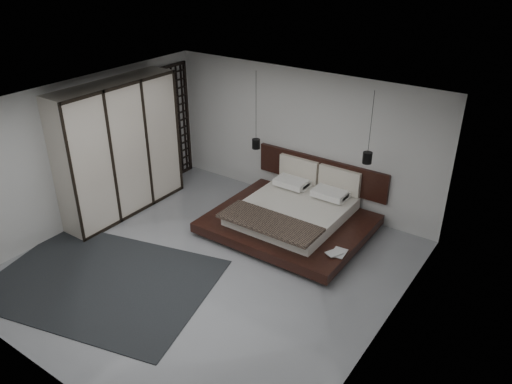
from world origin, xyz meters
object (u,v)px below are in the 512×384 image
Objects in this scene: bed at (293,215)px; pendant_left at (256,143)px; pendant_right at (367,157)px; lattice_screen at (175,123)px; rug at (102,281)px; wardrobe at (119,149)px.

pendant_left is (-1.18, 0.46, 1.05)m from bed.
lattice_screen is at bearing 178.96° from pendant_right.
pendant_left is at bearing 82.18° from rug.
lattice_screen reaches higher than bed.
pendant_right is 0.37× the size of rug.
pendant_left is at bearing 40.85° from wardrobe.
bed reaches higher than rug.
bed is at bearing 21.97° from wardrobe.
lattice_screen is 2.00× the size of pendant_right.
pendant_right is 0.48× the size of wardrobe.
lattice_screen is at bearing 177.89° from pendant_left.
pendant_right is (2.36, -0.00, 0.27)m from pendant_left.
wardrobe reaches higher than lattice_screen.
bed is at bearing -158.63° from pendant_right.
bed is 3.62m from wardrobe.
pendant_left is 2.38m from pendant_right.
pendant_left is 3.96m from rug.
bed is at bearing -8.95° from lattice_screen.
wardrobe is at bearing -139.15° from pendant_left.
pendant_left and pendant_right have the same top height.
lattice_screen is at bearing 115.22° from rug.
wardrobe is (0.25, -1.84, 0.03)m from lattice_screen.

